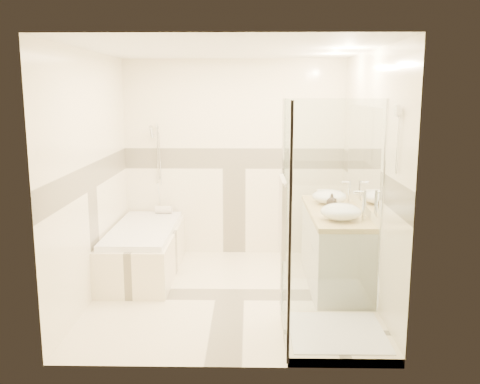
{
  "coord_description": "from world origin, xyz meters",
  "views": [
    {
      "loc": [
        0.2,
        -5.31,
        2.1
      ],
      "look_at": [
        0.1,
        0.25,
        1.05
      ],
      "focal_mm": 40.0,
      "sensor_mm": 36.0,
      "label": 1
    }
  ],
  "objects_px": {
    "shower_enclosure": "(323,282)",
    "vessel_sink_far": "(341,212)",
    "amenity_bottle_a": "(335,205)",
    "amenity_bottle_b": "(332,200)",
    "bathtub": "(144,248)",
    "vanity": "(334,248)",
    "vessel_sink_near": "(329,197)"
  },
  "relations": [
    {
      "from": "bathtub",
      "to": "shower_enclosure",
      "type": "height_order",
      "value": "shower_enclosure"
    },
    {
      "from": "vanity",
      "to": "vessel_sink_near",
      "type": "height_order",
      "value": "vessel_sink_near"
    },
    {
      "from": "amenity_bottle_b",
      "to": "bathtub",
      "type": "bearing_deg",
      "value": 174.67
    },
    {
      "from": "shower_enclosure",
      "to": "bathtub",
      "type": "bearing_deg",
      "value": 138.9
    },
    {
      "from": "amenity_bottle_a",
      "to": "vanity",
      "type": "bearing_deg",
      "value": 76.32
    },
    {
      "from": "bathtub",
      "to": "vanity",
      "type": "xyz_separation_m",
      "value": [
        2.15,
        -0.35,
        0.12
      ]
    },
    {
      "from": "bathtub",
      "to": "vessel_sink_far",
      "type": "xyz_separation_m",
      "value": [
        2.13,
        -0.8,
        0.62
      ]
    },
    {
      "from": "vanity",
      "to": "vessel_sink_near",
      "type": "distance_m",
      "value": 0.61
    },
    {
      "from": "vanity",
      "to": "amenity_bottle_b",
      "type": "xyz_separation_m",
      "value": [
        -0.02,
        0.15,
        0.5
      ]
    },
    {
      "from": "shower_enclosure",
      "to": "vessel_sink_far",
      "type": "relative_size",
      "value": 5.05
    },
    {
      "from": "bathtub",
      "to": "vessel_sink_near",
      "type": "height_order",
      "value": "vessel_sink_near"
    },
    {
      "from": "bathtub",
      "to": "amenity_bottle_a",
      "type": "distance_m",
      "value": 2.26
    },
    {
      "from": "amenity_bottle_b",
      "to": "vessel_sink_far",
      "type": "bearing_deg",
      "value": -90.0
    },
    {
      "from": "amenity_bottle_b",
      "to": "shower_enclosure",
      "type": "bearing_deg",
      "value": -100.86
    },
    {
      "from": "shower_enclosure",
      "to": "amenity_bottle_a",
      "type": "bearing_deg",
      "value": 77.08
    },
    {
      "from": "bathtub",
      "to": "vessel_sink_far",
      "type": "bearing_deg",
      "value": -20.51
    },
    {
      "from": "vessel_sink_near",
      "to": "amenity_bottle_a",
      "type": "relative_size",
      "value": 2.76
    },
    {
      "from": "vessel_sink_near",
      "to": "amenity_bottle_b",
      "type": "bearing_deg",
      "value": -90.0
    },
    {
      "from": "bathtub",
      "to": "shower_enclosure",
      "type": "relative_size",
      "value": 0.83
    },
    {
      "from": "vanity",
      "to": "vessel_sink_far",
      "type": "bearing_deg",
      "value": -92.56
    },
    {
      "from": "amenity_bottle_a",
      "to": "amenity_bottle_b",
      "type": "distance_m",
      "value": 0.23
    },
    {
      "from": "vessel_sink_near",
      "to": "amenity_bottle_b",
      "type": "height_order",
      "value": "vessel_sink_near"
    },
    {
      "from": "vessel_sink_near",
      "to": "amenity_bottle_b",
      "type": "xyz_separation_m",
      "value": [
        0.0,
        -0.19,
        -0.0
      ]
    },
    {
      "from": "bathtub",
      "to": "amenity_bottle_b",
      "type": "distance_m",
      "value": 2.23
    },
    {
      "from": "vessel_sink_far",
      "to": "amenity_bottle_b",
      "type": "relative_size",
      "value": 2.75
    },
    {
      "from": "vessel_sink_near",
      "to": "vessel_sink_far",
      "type": "bearing_deg",
      "value": -90.0
    },
    {
      "from": "bathtub",
      "to": "vessel_sink_far",
      "type": "distance_m",
      "value": 2.36
    },
    {
      "from": "vanity",
      "to": "amenity_bottle_a",
      "type": "relative_size",
      "value": 11.56
    },
    {
      "from": "bathtub",
      "to": "vessel_sink_far",
      "type": "relative_size",
      "value": 4.21
    },
    {
      "from": "bathtub",
      "to": "shower_enclosure",
      "type": "distance_m",
      "value": 2.47
    },
    {
      "from": "vessel_sink_near",
      "to": "bathtub",
      "type": "bearing_deg",
      "value": 179.72
    },
    {
      "from": "bathtub",
      "to": "vessel_sink_near",
      "type": "xyz_separation_m",
      "value": [
        2.13,
        -0.01,
        0.62
      ]
    }
  ]
}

